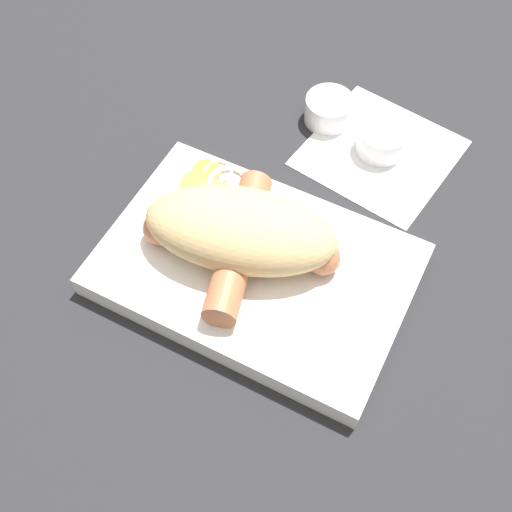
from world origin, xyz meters
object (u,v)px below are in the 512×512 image
object	(u,v)px
condiment_cup_far	(329,111)
food_tray	(256,269)
bread_roll	(240,230)
condiment_cup_near	(382,142)
sausage	(240,243)

from	to	relation	value
condiment_cup_far	food_tray	bearing A→B (deg)	-84.17
bread_roll	condiment_cup_near	xyz separation A→B (m)	(0.06, 0.19, -0.04)
condiment_cup_far	sausage	bearing A→B (deg)	-88.75
condiment_cup_near	condiment_cup_far	size ratio (longest dim) A/B	1.00
sausage	condiment_cup_far	world-z (taller)	sausage
food_tray	condiment_cup_near	world-z (taller)	condiment_cup_near
food_tray	condiment_cup_far	world-z (taller)	condiment_cup_far
sausage	condiment_cup_far	size ratio (longest dim) A/B	3.37
food_tray	bread_roll	xyz separation A→B (m)	(-0.02, 0.01, 0.04)
bread_roll	condiment_cup_far	distance (m)	0.21
bread_roll	condiment_cup_far	xyz separation A→B (m)	(-0.00, 0.20, -0.04)
bread_roll	condiment_cup_near	bearing A→B (deg)	71.46
bread_roll	condiment_cup_near	world-z (taller)	bread_roll
sausage	condiment_cup_near	distance (m)	0.20
food_tray	bread_roll	distance (m)	0.05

